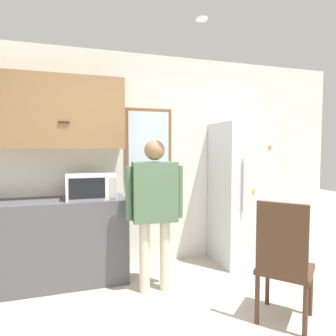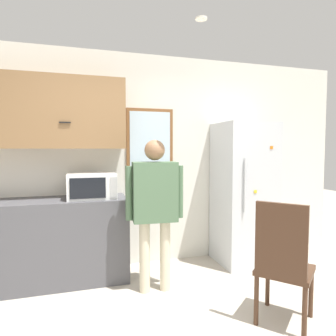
% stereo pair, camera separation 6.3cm
% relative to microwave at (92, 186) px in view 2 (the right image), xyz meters
% --- Properties ---
extents(back_wall, '(6.00, 0.06, 2.70)m').
position_rel_microwave_xyz_m(back_wall, '(0.56, 0.35, 0.27)').
color(back_wall, silver).
rests_on(back_wall, ground_plane).
extents(counter, '(2.02, 0.59, 0.94)m').
position_rel_microwave_xyz_m(counter, '(-0.62, 0.03, -0.61)').
color(counter, '#4C4C51').
rests_on(counter, ground_plane).
extents(upper_cabinets, '(2.02, 0.39, 0.80)m').
position_rel_microwave_xyz_m(upper_cabinets, '(-0.62, 0.14, 0.82)').
color(upper_cabinets, olive).
extents(microwave, '(0.53, 0.40, 0.28)m').
position_rel_microwave_xyz_m(microwave, '(0.00, 0.00, 0.00)').
color(microwave, white).
rests_on(microwave, counter).
extents(person, '(0.61, 0.25, 1.59)m').
position_rel_microwave_xyz_m(person, '(0.61, -0.48, -0.11)').
color(person, beige).
rests_on(person, ground_plane).
extents(refrigerator, '(0.68, 0.68, 1.83)m').
position_rel_microwave_xyz_m(refrigerator, '(1.93, -0.01, -0.16)').
color(refrigerator, silver).
rests_on(refrigerator, ground_plane).
extents(chair, '(0.62, 0.62, 1.07)m').
position_rel_microwave_xyz_m(chair, '(1.49, -1.41, -0.51)').
color(chair, '#472D1E').
rests_on(chair, ground_plane).
extents(window, '(0.61, 0.05, 0.96)m').
position_rel_microwave_xyz_m(window, '(0.75, 0.31, 0.45)').
color(window, brown).
extents(ceiling_light, '(0.11, 0.11, 0.01)m').
position_rel_microwave_xyz_m(ceiling_light, '(0.96, -0.88, 1.60)').
color(ceiling_light, white).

